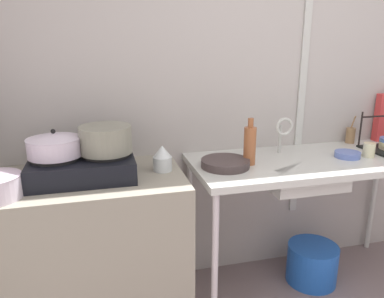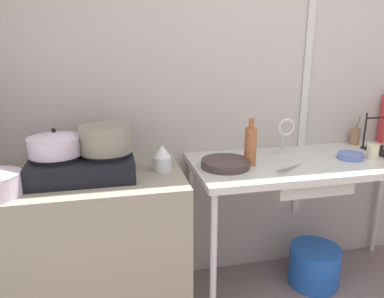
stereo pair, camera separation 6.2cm
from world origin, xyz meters
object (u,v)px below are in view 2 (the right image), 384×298
Objects in this scene: cup_by_rack at (373,151)px; bucket_on_floor at (314,266)px; frying_pan at (226,164)px; utensil_jar at (355,136)px; faucet at (285,130)px; bottle_by_sink at (250,145)px; percolator at (162,158)px; small_bowl_on_drainboard at (350,156)px; stove at (83,166)px; pot_on_left_burner at (55,144)px; pot_on_right_burner at (106,139)px; sink_basin at (302,174)px.

bucket_on_floor is (-0.29, 0.06, -0.80)m from cup_by_rack.
utensil_jar is (1.04, 0.28, 0.03)m from frying_pan.
bottle_by_sink reaches higher than faucet.
small_bowl_on_drainboard is at bearing -2.23° from percolator.
small_bowl_on_drainboard is at bearing -128.95° from utensil_jar.
stove reaches higher than small_bowl_on_drainboard.
faucet is at bearing 6.05° from stove.
pot_on_left_burner reaches higher than bucket_on_floor.
pot_on_right_burner is 1.88× the size of percolator.
faucet is (-0.04, 0.18, 0.23)m from sink_basin.
bottle_by_sink reaches higher than percolator.
small_bowl_on_drainboard is (1.45, -0.03, -0.18)m from pot_on_right_burner.
utensil_jar is at bearing 8.25° from stove.
bucket_on_floor is (0.65, 0.02, -0.77)m from frying_pan.
cup_by_rack is (1.85, -0.05, -0.15)m from pot_on_left_burner.
pot_on_right_burner is 0.99× the size of bottle_by_sink.
utensil_jar reaches higher than small_bowl_on_drainboard.
sink_basin is (1.38, -0.05, -0.26)m from pot_on_left_burner.
frying_pan is at bearing -161.02° from faucet.
small_bowl_on_drainboard is 0.56× the size of bottle_by_sink.
percolator is 1.42m from utensil_jar.
cup_by_rack reaches higher than bucket_on_floor.
utensil_jar reaches higher than bucket_on_floor.
pot_on_right_burner is at bearing 179.54° from bottle_by_sink.
stove is 1.89× the size of frying_pan.
small_bowl_on_drainboard is (1.71, -0.03, -0.17)m from pot_on_left_burner.
pot_on_right_burner is 1.60m from cup_by_rack.
pot_on_left_burner is at bearing 178.84° from small_bowl_on_drainboard.
frying_pan is at bearing -178.09° from bucket_on_floor.
sink_basin reaches higher than bucket_on_floor.
pot_on_right_burner is 1.47m from small_bowl_on_drainboard.
stove is 6.00× the size of cup_by_rack.
frying_pan is at bearing -1.28° from pot_on_left_burner.
cup_by_rack is (1.59, -0.05, -0.16)m from pot_on_right_burner.
stove is 0.94m from bottle_by_sink.
pot_on_left_burner is 1.35m from faucet.
bottle_by_sink is (-0.78, 0.05, 0.07)m from cup_by_rack.
pot_on_right_burner is 0.60× the size of sink_basin.
utensil_jar is at bearing 51.05° from small_bowl_on_drainboard.
bucket_on_floor is at bearing 15.70° from sink_basin.
faucet is 0.42m from small_bowl_on_drainboard.
utensil_jar reaches higher than stove.
pot_on_left_burner is at bearing -178.91° from percolator.
frying_pan is 1.08m from utensil_jar.
cup_by_rack is 0.26× the size of bucket_on_floor.
sink_basin is 5.17× the size of cup_by_rack.
stove is at bearing 178.75° from small_bowl_on_drainboard.
utensil_jar is (0.60, 0.13, -0.10)m from faucet.
pot_on_left_burner reaches higher than sink_basin.
cup_by_rack is at bearing -20.18° from faucet.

